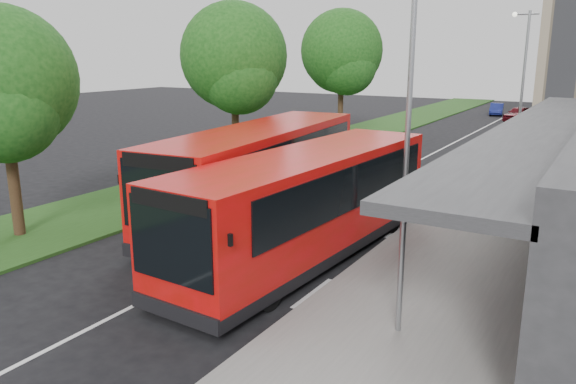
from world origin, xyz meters
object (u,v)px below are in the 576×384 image
at_px(lamp_post_near, 407,94).
at_px(lamp_post_far, 522,72).
at_px(tree_mid, 234,63).
at_px(car_near, 519,114).
at_px(litter_bin, 500,181).
at_px(bollard, 513,155).
at_px(bus_main, 308,205).
at_px(car_far, 497,109).
at_px(tree_near, 4,90).
at_px(tree_far, 342,56).
at_px(bus_second, 260,172).

relative_size(lamp_post_near, lamp_post_far, 1.00).
relative_size(tree_mid, car_near, 2.17).
bearing_deg(litter_bin, bollard, 95.09).
bearing_deg(lamp_post_near, bus_main, -140.55).
height_order(bus_main, litter_bin, bus_main).
bearing_deg(car_far, lamp_post_near, -91.14).
relative_size(tree_near, tree_far, 0.84).
height_order(tree_near, lamp_post_far, lamp_post_far).
relative_size(tree_near, tree_mid, 0.89).
bearing_deg(bollard, car_near, 98.26).
relative_size(bus_second, car_near, 3.10).
relative_size(tree_near, litter_bin, 8.01).
height_order(bollard, car_far, bollard).
xyz_separation_m(bus_main, litter_bin, (3.40, 10.62, -0.98)).
xyz_separation_m(bus_main, car_far, (-2.97, 42.90, -1.03)).
relative_size(bus_main, litter_bin, 12.12).
relative_size(lamp_post_near, bollard, 7.86).
distance_m(tree_far, lamp_post_far, 11.20).
height_order(car_near, car_far, car_near).
distance_m(litter_bin, bollard, 6.34).
bearing_deg(bus_second, bus_main, -43.77).
height_order(bus_second, car_far, bus_second).
bearing_deg(bus_main, bus_second, 145.08).
bearing_deg(tree_mid, tree_near, -90.00).
relative_size(bus_second, bollard, 11.58).
distance_m(tree_mid, bus_second, 9.06).
distance_m(bus_second, car_near, 36.05).
distance_m(lamp_post_far, car_near, 17.45).
relative_size(tree_near, car_far, 2.16).
xyz_separation_m(tree_far, bus_second, (5.54, -18.16, -3.91)).
distance_m(lamp_post_far, litter_bin, 11.96).
relative_size(tree_far, car_near, 2.28).
bearing_deg(bollard, tree_near, -120.40).
height_order(lamp_post_near, lamp_post_far, same).
bearing_deg(car_near, lamp_post_far, -67.63).
bearing_deg(litter_bin, bus_second, -130.60).
height_order(tree_near, tree_mid, tree_mid).
bearing_deg(bus_second, tree_near, -139.16).
relative_size(tree_mid, bus_main, 0.75).
distance_m(tree_near, bus_second, 8.60).
distance_m(tree_near, lamp_post_far, 27.32).
bearing_deg(bus_main, tree_far, 116.44).
xyz_separation_m(lamp_post_near, bus_second, (-5.59, 0.89, -3.04)).
xyz_separation_m(lamp_post_far, bus_second, (-5.59, -19.11, -3.04)).
height_order(bus_second, litter_bin, bus_second).
bearing_deg(lamp_post_near, lamp_post_far, 90.00).
bearing_deg(litter_bin, tree_near, -131.86).
relative_size(lamp_post_far, car_far, 2.37).
height_order(lamp_post_near, bollard, lamp_post_near).
height_order(tree_mid, tree_far, tree_far).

